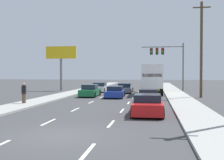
% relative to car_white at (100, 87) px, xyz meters
% --- Properties ---
extents(ground_plane, '(140.00, 140.00, 0.00)m').
position_rel_car_white_xyz_m(ground_plane, '(3.56, -1.59, -0.61)').
color(ground_plane, '#3D3D3F').
extents(sidewalk_right, '(2.56, 80.00, 0.14)m').
position_rel_car_white_xyz_m(sidewalk_right, '(10.09, -6.59, -0.54)').
color(sidewalk_right, '#9E9E99').
rests_on(sidewalk_right, ground_plane).
extents(sidewalk_left, '(2.56, 80.00, 0.14)m').
position_rel_car_white_xyz_m(sidewalk_left, '(-2.97, -6.59, -0.54)').
color(sidewalk_left, '#9E9E99').
rests_on(sidewalk_left, ground_plane).
extents(lane_markings, '(3.54, 62.00, 0.01)m').
position_rel_car_white_xyz_m(lane_markings, '(3.56, -3.69, -0.61)').
color(lane_markings, silver).
rests_on(lane_markings, ground_plane).
extents(car_white, '(1.96, 4.56, 1.33)m').
position_rel_car_white_xyz_m(car_white, '(0.00, 0.00, 0.00)').
color(car_white, white).
rests_on(car_white, ground_plane).
extents(car_green, '(1.92, 4.35, 1.35)m').
position_rel_car_white_xyz_m(car_green, '(0.36, -7.73, -0.01)').
color(car_green, '#196B38').
rests_on(car_green, ground_plane).
extents(car_gray, '(1.96, 4.71, 1.28)m').
position_rel_car_white_xyz_m(car_gray, '(3.67, -1.59, -0.04)').
color(car_gray, slate).
rests_on(car_gray, ground_plane).
extents(car_blue, '(2.05, 4.49, 1.23)m').
position_rel_car_white_xyz_m(car_blue, '(3.33, -8.56, -0.05)').
color(car_blue, '#1E389E').
rests_on(car_blue, ground_plane).
extents(box_truck, '(2.70, 8.38, 3.59)m').
position_rel_car_white_xyz_m(box_truck, '(7.19, -4.05, 1.45)').
color(box_truck, white).
rests_on(box_truck, ground_plane).
extents(car_tan, '(2.06, 4.08, 1.23)m').
position_rel_car_white_xyz_m(car_tan, '(6.98, -13.33, -0.04)').
color(car_tan, tan).
rests_on(car_tan, ground_plane).
extents(car_red, '(2.02, 4.33, 1.29)m').
position_rel_car_white_xyz_m(car_red, '(7.06, -20.18, -0.02)').
color(car_red, red).
rests_on(car_red, ground_plane).
extents(traffic_signal_mast, '(6.11, 0.69, 7.02)m').
position_rel_car_white_xyz_m(traffic_signal_mast, '(8.94, 3.09, 4.70)').
color(traffic_signal_mast, '#595B56').
rests_on(traffic_signal_mast, ground_plane).
extents(utility_pole_mid, '(1.80, 0.28, 10.21)m').
position_rel_car_white_xyz_m(utility_pole_mid, '(12.45, -7.43, 4.63)').
color(utility_pole_mid, brown).
rests_on(utility_pole_mid, ground_plane).
extents(roadside_billboard, '(4.69, 0.36, 6.64)m').
position_rel_car_white_xyz_m(roadside_billboard, '(-6.30, 1.59, 4.23)').
color(roadside_billboard, slate).
rests_on(roadside_billboard, ground_plane).
extents(pedestrian_near_corner, '(0.38, 0.38, 1.68)m').
position_rel_car_white_xyz_m(pedestrian_near_corner, '(-3.20, -16.42, 0.37)').
color(pedestrian_near_corner, brown).
rests_on(pedestrian_near_corner, sidewalk_left).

